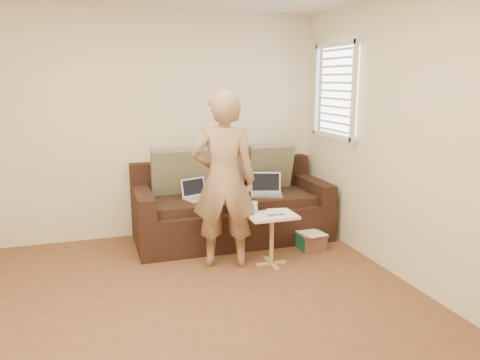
{
  "coord_description": "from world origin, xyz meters",
  "views": [
    {
      "loc": [
        -0.69,
        -3.18,
        1.82
      ],
      "look_at": [
        0.8,
        1.4,
        0.78
      ],
      "focal_mm": 34.81,
      "sensor_mm": 36.0,
      "label": 1
    }
  ],
  "objects_px": {
    "person": "(224,180)",
    "drinking_glass": "(254,207)",
    "laptop_white": "(199,199)",
    "side_table": "(272,239)",
    "striped_box": "(311,240)",
    "laptop_silver": "(267,196)",
    "sofa": "(232,203)"
  },
  "relations": [
    {
      "from": "person",
      "to": "drinking_glass",
      "type": "bearing_deg",
      "value": -175.03
    },
    {
      "from": "laptop_white",
      "to": "drinking_glass",
      "type": "distance_m",
      "value": 0.83
    },
    {
      "from": "side_table",
      "to": "drinking_glass",
      "type": "bearing_deg",
      "value": 150.38
    },
    {
      "from": "side_table",
      "to": "striped_box",
      "type": "distance_m",
      "value": 0.67
    },
    {
      "from": "laptop_white",
      "to": "drinking_glass",
      "type": "relative_size",
      "value": 2.55
    },
    {
      "from": "laptop_silver",
      "to": "striped_box",
      "type": "xyz_separation_m",
      "value": [
        0.36,
        -0.43,
        -0.43
      ]
    },
    {
      "from": "laptop_white",
      "to": "person",
      "type": "relative_size",
      "value": 0.18
    },
    {
      "from": "sofa",
      "to": "laptop_white",
      "type": "bearing_deg",
      "value": -173.15
    },
    {
      "from": "striped_box",
      "to": "side_table",
      "type": "bearing_deg",
      "value": -153.59
    },
    {
      "from": "laptop_white",
      "to": "side_table",
      "type": "relative_size",
      "value": 0.59
    },
    {
      "from": "laptop_silver",
      "to": "side_table",
      "type": "distance_m",
      "value": 0.8
    },
    {
      "from": "person",
      "to": "striped_box",
      "type": "xyz_separation_m",
      "value": [
        1.03,
        0.15,
        -0.78
      ]
    },
    {
      "from": "side_table",
      "to": "striped_box",
      "type": "height_order",
      "value": "side_table"
    },
    {
      "from": "sofa",
      "to": "laptop_silver",
      "type": "height_order",
      "value": "sofa"
    },
    {
      "from": "sofa",
      "to": "person",
      "type": "xyz_separation_m",
      "value": [
        -0.3,
        -0.73,
        0.44
      ]
    },
    {
      "from": "person",
      "to": "striped_box",
      "type": "bearing_deg",
      "value": -157.2
    },
    {
      "from": "laptop_silver",
      "to": "side_table",
      "type": "relative_size",
      "value": 0.68
    },
    {
      "from": "laptop_silver",
      "to": "person",
      "type": "height_order",
      "value": "person"
    },
    {
      "from": "side_table",
      "to": "laptop_white",
      "type": "bearing_deg",
      "value": 123.8
    },
    {
      "from": "laptop_silver",
      "to": "laptop_white",
      "type": "distance_m",
      "value": 0.78
    },
    {
      "from": "laptop_silver",
      "to": "striped_box",
      "type": "height_order",
      "value": "laptop_silver"
    },
    {
      "from": "person",
      "to": "side_table",
      "type": "relative_size",
      "value": 3.33
    },
    {
      "from": "laptop_silver",
      "to": "drinking_glass",
      "type": "bearing_deg",
      "value": -101.95
    },
    {
      "from": "sofa",
      "to": "drinking_glass",
      "type": "distance_m",
      "value": 0.79
    },
    {
      "from": "laptop_white",
      "to": "drinking_glass",
      "type": "bearing_deg",
      "value": -81.64
    },
    {
      "from": "laptop_white",
      "to": "side_table",
      "type": "distance_m",
      "value": 1.02
    },
    {
      "from": "person",
      "to": "side_table",
      "type": "xyz_separation_m",
      "value": [
        0.45,
        -0.14,
        -0.61
      ]
    },
    {
      "from": "person",
      "to": "side_table",
      "type": "height_order",
      "value": "person"
    },
    {
      "from": "person",
      "to": "side_table",
      "type": "bearing_deg",
      "value": 177.53
    },
    {
      "from": "drinking_glass",
      "to": "laptop_silver",
      "type": "bearing_deg",
      "value": 59.06
    },
    {
      "from": "sofa",
      "to": "striped_box",
      "type": "height_order",
      "value": "sofa"
    },
    {
      "from": "striped_box",
      "to": "laptop_silver",
      "type": "bearing_deg",
      "value": 129.4
    }
  ]
}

